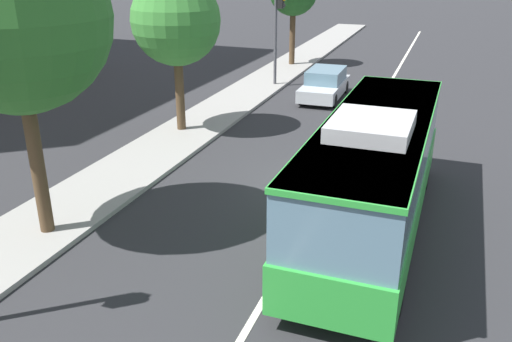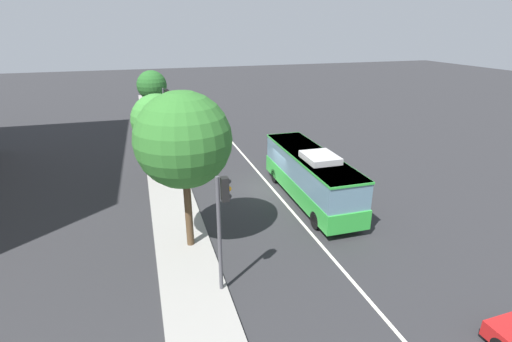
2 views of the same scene
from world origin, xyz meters
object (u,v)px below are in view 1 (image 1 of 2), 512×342
at_px(sedan_silver, 325,84).
at_px(traffic_light_mid_block, 278,20).
at_px(transit_bus, 374,168).
at_px(street_tree_kerbside_centre, 176,21).
at_px(street_tree_kerbside_left, 13,18).

distance_m(sedan_silver, traffic_light_mid_block, 4.46).
bearing_deg(transit_bus, street_tree_kerbside_centre, 56.24).
distance_m(transit_bus, street_tree_kerbside_left, 9.36).
xyz_separation_m(transit_bus, sedan_silver, (13.42, 4.38, -1.09)).
relative_size(sedan_silver, traffic_light_mid_block, 0.87).
distance_m(sedan_silver, street_tree_kerbside_left, 17.61).
height_order(transit_bus, street_tree_kerbside_centre, street_tree_kerbside_centre).
relative_size(transit_bus, sedan_silver, 2.22).
xyz_separation_m(transit_bus, traffic_light_mid_block, (15.03, 7.41, 1.75)).
bearing_deg(street_tree_kerbside_centre, street_tree_kerbside_left, -175.63).
xyz_separation_m(transit_bus, street_tree_kerbside_left, (-3.12, 7.98, 3.77)).
xyz_separation_m(street_tree_kerbside_left, street_tree_kerbside_centre, (9.08, 0.69, -1.10)).
bearing_deg(traffic_light_mid_block, street_tree_kerbside_centre, -94.53).
bearing_deg(street_tree_kerbside_left, sedan_silver, -12.27).
distance_m(street_tree_kerbside_left, street_tree_kerbside_centre, 9.17).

